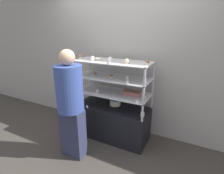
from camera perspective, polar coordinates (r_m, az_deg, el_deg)
ground_plane at (r=3.18m, az=0.00°, el=-15.53°), size 20.00×20.00×0.00m
back_wall at (r=3.04m, az=3.53°, el=9.39°), size 8.00×0.05×2.60m
display_base at (r=3.03m, az=0.00°, el=-11.16°), size 1.21×0.52×0.56m
display_riser_lower at (r=2.81m, az=0.00°, el=-1.99°), size 1.21×0.52×0.25m
display_riser_middle at (r=2.74m, az=0.00°, el=2.97°), size 1.21×0.52×0.25m
display_riser_upper at (r=2.68m, az=0.00°, el=8.16°), size 1.21×0.52×0.25m
layer_cake_centerpiece at (r=2.94m, az=1.07°, el=-5.00°), size 0.19×0.19×0.10m
sheet_cake_frosted at (r=2.71m, az=6.60°, el=-1.92°), size 0.26×0.14×0.06m
cupcake_0 at (r=3.10m, az=-9.85°, el=-4.37°), size 0.06×0.06×0.07m
cupcake_1 at (r=2.62m, az=9.92°, el=-8.69°), size 0.06×0.06×0.07m
price_tag_0 at (r=2.87m, az=-8.14°, el=-6.42°), size 0.04×0.00×0.04m
cupcake_2 at (r=3.02m, az=-9.95°, el=0.06°), size 0.05×0.05×0.07m
cupcake_3 at (r=2.77m, az=-4.75°, el=-1.36°), size 0.05×0.05×0.07m
cupcake_4 at (r=2.55m, az=10.43°, el=-3.37°), size 0.05×0.05×0.07m
price_tag_1 at (r=2.41m, az=8.22°, el=-4.80°), size 0.04×0.00×0.04m
cupcake_5 at (r=2.93m, az=-10.59°, el=4.57°), size 0.05×0.05×0.06m
cupcake_6 at (r=2.82m, az=-5.57°, el=4.24°), size 0.05×0.05×0.06m
cupcake_7 at (r=2.67m, az=-0.26°, el=3.58°), size 0.05×0.05×0.06m
cupcake_8 at (r=2.56m, az=5.02°, el=2.85°), size 0.05×0.05×0.06m
cupcake_9 at (r=2.45m, az=10.82°, el=1.90°), size 0.05×0.05×0.06m
price_tag_2 at (r=2.38m, az=5.02°, el=1.43°), size 0.04×0.00×0.04m
cupcake_10 at (r=2.94m, az=-10.32°, el=9.72°), size 0.06×0.06×0.07m
cupcake_11 at (r=2.73m, az=-6.39°, el=9.26°), size 0.06×0.06×0.07m
cupcake_12 at (r=2.64m, az=-0.64°, el=9.08°), size 0.06×0.06×0.07m
cupcake_13 at (r=2.47m, az=4.82°, el=8.37°), size 0.06×0.06×0.07m
cupcake_14 at (r=2.43m, az=11.44°, el=7.93°), size 0.06×0.06×0.07m
price_tag_3 at (r=2.44m, az=-1.34°, el=8.03°), size 0.04×0.00×0.04m
donut_glazed at (r=2.79m, az=-4.60°, el=9.15°), size 0.12×0.12×0.03m
customer_figure at (r=2.43m, az=-13.38°, el=-5.09°), size 0.36×0.36×1.54m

